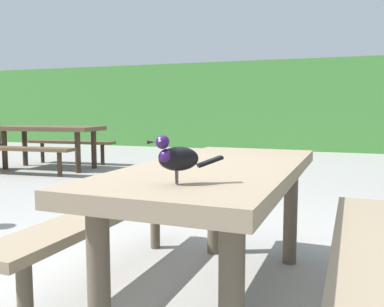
{
  "coord_description": "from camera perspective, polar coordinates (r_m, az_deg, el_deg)",
  "views": [
    {
      "loc": [
        0.85,
        -1.93,
        1.01
      ],
      "look_at": [
        0.32,
        -0.4,
        0.84
      ],
      "focal_mm": 38.1,
      "sensor_mm": 36.0,
      "label": 1
    }
  ],
  "objects": [
    {
      "name": "picnic_table_mid_right",
      "position": [
        7.45,
        -19.35,
        2.2
      ],
      "size": [
        1.85,
        1.8,
        0.74
      ],
      "color": "brown",
      "rests_on": "ground"
    },
    {
      "name": "bird_grackle",
      "position": [
        1.49,
        -2.28,
        -0.47
      ],
      "size": [
        0.25,
        0.18,
        0.18
      ],
      "color": "black",
      "rests_on": "picnic_table_foreground"
    },
    {
      "name": "hedge_wall",
      "position": [
        11.25,
        14.9,
        6.47
      ],
      "size": [
        28.0,
        1.64,
        2.27
      ],
      "primitive_type": "cube",
      "color": "#428438",
      "rests_on": "ground"
    },
    {
      "name": "picnic_table_foreground",
      "position": [
        2.12,
        3.91,
        -6.38
      ],
      "size": [
        1.75,
        1.83,
        0.74
      ],
      "color": "#84725B",
      "rests_on": "ground"
    },
    {
      "name": "ground_plane",
      "position": [
        2.34,
        -4.41,
        -19.61
      ],
      "size": [
        60.0,
        60.0,
        0.0
      ],
      "primitive_type": "plane",
      "color": "gray"
    }
  ]
}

